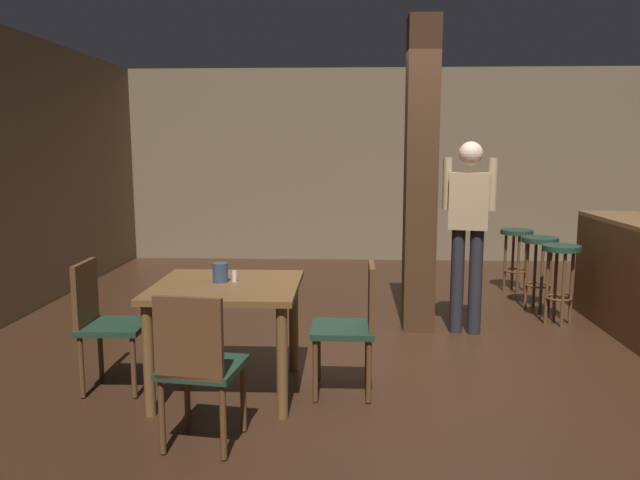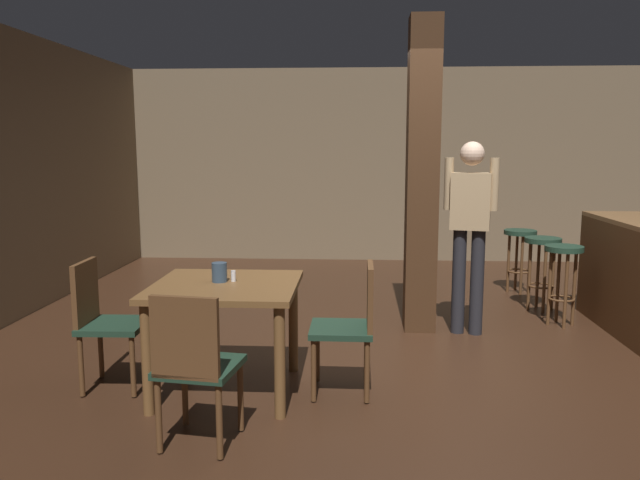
% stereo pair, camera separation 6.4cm
% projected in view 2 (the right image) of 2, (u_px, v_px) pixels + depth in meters
% --- Properties ---
extents(ground_plane, '(10.80, 10.80, 0.00)m').
position_uv_depth(ground_plane, '(440.00, 362.00, 4.90)').
color(ground_plane, '#382114').
extents(wall_back, '(8.00, 0.10, 2.80)m').
position_uv_depth(wall_back, '(402.00, 166.00, 9.14)').
color(wall_back, '#756047').
rests_on(wall_back, ground_plane).
extents(pillar, '(0.28, 0.28, 2.80)m').
position_uv_depth(pillar, '(422.00, 178.00, 5.58)').
color(pillar, '#422816').
rests_on(pillar, ground_plane).
extents(dining_table, '(0.97, 0.97, 0.76)m').
position_uv_depth(dining_table, '(226.00, 301.00, 4.23)').
color(dining_table, brown).
rests_on(dining_table, ground_plane).
extents(chair_west, '(0.43, 0.43, 0.89)m').
position_uv_depth(chair_west, '(103.00, 317.00, 4.30)').
color(chair_west, '#1E3828').
rests_on(chair_west, ground_plane).
extents(chair_east, '(0.42, 0.42, 0.89)m').
position_uv_depth(chair_east, '(353.00, 321.00, 4.20)').
color(chair_east, '#1E3828').
rests_on(chair_east, ground_plane).
extents(chair_south, '(0.48, 0.48, 0.89)m').
position_uv_depth(chair_south, '(194.00, 362.00, 3.42)').
color(chair_south, '#1E3828').
rests_on(chair_south, ground_plane).
extents(napkin_cup, '(0.10, 0.10, 0.13)m').
position_uv_depth(napkin_cup, '(219.00, 272.00, 4.25)').
color(napkin_cup, '#33475B').
rests_on(napkin_cup, dining_table).
extents(salt_shaker, '(0.03, 0.03, 0.08)m').
position_uv_depth(salt_shaker, '(233.00, 276.00, 4.27)').
color(salt_shaker, silver).
rests_on(salt_shaker, dining_table).
extents(standing_person, '(0.47, 0.27, 1.72)m').
position_uv_depth(standing_person, '(470.00, 223.00, 5.51)').
color(standing_person, tan).
rests_on(standing_person, ground_plane).
extents(bar_stool_near, '(0.35, 0.35, 0.76)m').
position_uv_depth(bar_stool_near, '(563.00, 266.00, 5.83)').
color(bar_stool_near, '#1E3828').
rests_on(bar_stool_near, ground_plane).
extents(bar_stool_mid, '(0.37, 0.37, 0.76)m').
position_uv_depth(bar_stool_mid, '(542.00, 255.00, 6.37)').
color(bar_stool_mid, '#1E3828').
rests_on(bar_stool_mid, ground_plane).
extents(bar_stool_far, '(0.37, 0.37, 0.73)m').
position_uv_depth(bar_stool_far, '(520.00, 245.00, 7.18)').
color(bar_stool_far, '#1E3828').
rests_on(bar_stool_far, ground_plane).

